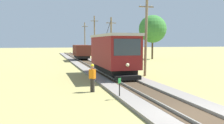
# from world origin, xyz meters

# --- Properties ---
(ground_plane) EXTENTS (260.00, 260.00, 0.00)m
(ground_plane) POSITION_xyz_m (0.00, 0.00, 0.00)
(ground_plane) COLOR #9E9356
(track_ballast) EXTENTS (4.20, 120.00, 0.18)m
(track_ballast) POSITION_xyz_m (0.00, 0.00, 0.09)
(track_ballast) COLOR gray
(track_ballast) RESTS_ON ground
(sleeper_bed) EXTENTS (2.04, 120.00, 0.01)m
(sleeper_bed) POSITION_xyz_m (0.00, 0.00, 0.18)
(sleeper_bed) COLOR #423323
(sleeper_bed) RESTS_ON track_ballast
(rail_left) EXTENTS (0.07, 120.00, 0.14)m
(rail_left) POSITION_xyz_m (-0.72, 0.00, 0.25)
(rail_left) COLOR gray
(rail_left) RESTS_ON track_ballast
(rail_right) EXTENTS (0.07, 120.00, 0.14)m
(rail_right) POSITION_xyz_m (0.72, 0.00, 0.25)
(rail_right) COLOR gray
(rail_right) RESTS_ON track_ballast
(red_tram) EXTENTS (2.60, 8.54, 4.79)m
(red_tram) POSITION_xyz_m (0.00, 12.84, 2.19)
(red_tram) COLOR maroon
(red_tram) RESTS_ON rail_right
(freight_car) EXTENTS (2.40, 5.20, 2.31)m
(freight_car) POSITION_xyz_m (0.00, 32.60, 1.56)
(freight_car) COLOR maroon
(freight_car) RESTS_ON rail_right
(utility_pole_near_tram) EXTENTS (1.40, 0.56, 7.18)m
(utility_pole_near_tram) POSITION_xyz_m (3.01, 12.49, 3.69)
(utility_pole_near_tram) COLOR #7A664C
(utility_pole_near_tram) RESTS_ON ground
(utility_pole_mid) EXTENTS (1.40, 0.26, 6.54)m
(utility_pole_mid) POSITION_xyz_m (3.01, 24.80, 3.37)
(utility_pole_mid) COLOR #7A664C
(utility_pole_mid) RESTS_ON ground
(utility_pole_far) EXTENTS (1.40, 0.58, 7.93)m
(utility_pole_far) POSITION_xyz_m (3.01, 36.65, 4.06)
(utility_pole_far) COLOR #7A664C
(utility_pole_far) RESTS_ON ground
(utility_pole_distant) EXTENTS (1.40, 0.56, 7.59)m
(utility_pole_distant) POSITION_xyz_m (3.01, 48.20, 3.89)
(utility_pole_distant) COLOR #7A664C
(utility_pole_distant) RESTS_ON ground
(trackside_signal_marker) EXTENTS (0.21, 0.21, 1.18)m
(trackside_signal_marker) POSITION_xyz_m (-1.99, 4.27, 0.67)
(trackside_signal_marker) COLOR black
(trackside_signal_marker) RESTS_ON ground
(track_worker) EXTENTS (0.43, 0.44, 1.78)m
(track_worker) POSITION_xyz_m (-3.06, 6.64, 0.98)
(track_worker) COLOR #38332D
(track_worker) RESTS_ON ground
(tree_left_far) EXTENTS (5.03, 5.03, 8.02)m
(tree_left_far) POSITION_xyz_m (13.13, 33.44, 5.49)
(tree_left_far) COLOR #4C3823
(tree_left_far) RESTS_ON ground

